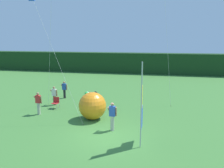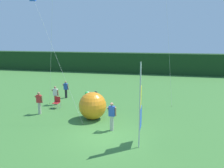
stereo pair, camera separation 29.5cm
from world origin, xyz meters
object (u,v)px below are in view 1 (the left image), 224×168
Objects in this scene: inflatable_balloon at (92,106)px; person_mid_field at (64,89)px; person_far_left at (38,103)px; person_near_banner at (54,95)px; person_far_right at (112,116)px; folding_chair at (56,102)px; banner_flag at (142,106)px.

person_mid_field is at bearing 130.26° from inflatable_balloon.
person_far_left is 4.13m from inflatable_balloon.
person_far_right is at bearing -36.48° from person_near_banner.
person_far_left is 0.95× the size of person_far_right.
person_far_right reaches higher than person_far_left.
person_mid_field reaches higher than person_near_banner.
folding_chair is at bearing -58.53° from person_near_banner.
person_near_banner reaches higher than folding_chair.
banner_flag reaches higher than person_far_right.
person_far_left is (0.05, -4.79, 0.04)m from person_mid_field.
person_far_left reaches higher than person_mid_field.
inflatable_balloon is at bearing -49.74° from person_mid_field.
person_near_banner is 0.91× the size of person_far_right.
person_mid_field is 4.79m from person_far_left.
banner_flag is 4.96m from inflatable_balloon.
person_mid_field is at bearing 92.45° from person_near_banner.
folding_chair is at bearing 146.67° from person_far_right.
person_far_right is (5.86, -1.81, 0.05)m from person_far_left.
banner_flag is 2.32× the size of inflatable_balloon.
banner_flag is 2.64× the size of person_far_left.
banner_flag is 9.72m from person_near_banner.
person_far_left is 1.81m from folding_chair.
person_near_banner is at bearing 142.63° from banner_flag.
person_far_left is at bearing -107.69° from folding_chair.
inflatable_balloon is at bearing 136.03° from person_far_right.
person_near_banner is (-7.66, 5.85, -1.26)m from banner_flag.
person_mid_field is at bearing 90.56° from person_far_left.
person_far_left is at bearing -91.19° from person_near_banner.
person_near_banner is 0.99× the size of person_mid_field.
person_near_banner is at bearing 147.24° from inflatable_balloon.
person_far_right is at bearing -48.17° from person_mid_field.
inflatable_balloon is (-1.74, 1.67, 0.02)m from person_far_right.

